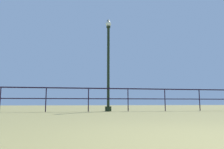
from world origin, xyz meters
name	(u,v)px	position (x,y,z in m)	size (l,w,h in m)	color
pier_railing	(109,94)	(0.00, 7.49, 0.77)	(23.47, 0.05, 1.05)	black
lamppost_center	(108,64)	(0.02, 7.69, 2.19)	(0.29, 0.29, 4.39)	black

